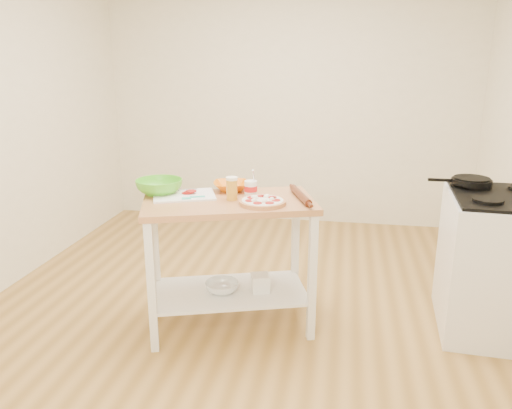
{
  "coord_description": "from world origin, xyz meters",
  "views": [
    {
      "loc": [
        0.63,
        -3.22,
        1.77
      ],
      "look_at": [
        0.08,
        -0.18,
        0.87
      ],
      "focal_mm": 35.0,
      "sensor_mm": 36.0,
      "label": 1
    }
  ],
  "objects_px": {
    "spatula": "(192,197)",
    "shelf_glass_bowl": "(222,287)",
    "pizza": "(262,201)",
    "cutting_board": "(184,195)",
    "rolling_pin": "(300,195)",
    "prep_island": "(229,237)",
    "shelf_bin": "(260,283)",
    "gas_stove": "(497,263)",
    "orange_bowl": "(231,186)",
    "yogurt_tub": "(251,188)",
    "skillet": "(470,181)",
    "green_bowl": "(159,187)",
    "beer_pint": "(232,188)",
    "knife": "(172,190)"
  },
  "relations": [
    {
      "from": "spatula",
      "to": "shelf_glass_bowl",
      "type": "relative_size",
      "value": 0.63
    },
    {
      "from": "pizza",
      "to": "cutting_board",
      "type": "bearing_deg",
      "value": 170.43
    },
    {
      "from": "rolling_pin",
      "to": "pizza",
      "type": "bearing_deg",
      "value": -144.35
    },
    {
      "from": "prep_island",
      "to": "shelf_bin",
      "type": "distance_m",
      "value": 0.39
    },
    {
      "from": "gas_stove",
      "to": "orange_bowl",
      "type": "distance_m",
      "value": 1.85
    },
    {
      "from": "yogurt_tub",
      "to": "shelf_bin",
      "type": "xyz_separation_m",
      "value": [
        0.08,
        -0.1,
        -0.63
      ]
    },
    {
      "from": "gas_stove",
      "to": "rolling_pin",
      "type": "bearing_deg",
      "value": -169.06
    },
    {
      "from": "skillet",
      "to": "spatula",
      "type": "relative_size",
      "value": 2.94
    },
    {
      "from": "skillet",
      "to": "spatula",
      "type": "distance_m",
      "value": 1.89
    },
    {
      "from": "gas_stove",
      "to": "shelf_bin",
      "type": "relative_size",
      "value": 9.45
    },
    {
      "from": "green_bowl",
      "to": "spatula",
      "type": "bearing_deg",
      "value": -22.07
    },
    {
      "from": "gas_stove",
      "to": "pizza",
      "type": "distance_m",
      "value": 1.62
    },
    {
      "from": "beer_pint",
      "to": "shelf_glass_bowl",
      "type": "height_order",
      "value": "beer_pint"
    },
    {
      "from": "cutting_board",
      "to": "shelf_glass_bowl",
      "type": "bearing_deg",
      "value": -37.43
    },
    {
      "from": "gas_stove",
      "to": "beer_pint",
      "type": "xyz_separation_m",
      "value": [
        -1.73,
        -0.27,
        0.5
      ]
    },
    {
      "from": "shelf_glass_bowl",
      "to": "shelf_bin",
      "type": "height_order",
      "value": "shelf_bin"
    },
    {
      "from": "green_bowl",
      "to": "shelf_glass_bowl",
      "type": "distance_m",
      "value": 0.8
    },
    {
      "from": "skillet",
      "to": "shelf_bin",
      "type": "distance_m",
      "value": 1.59
    },
    {
      "from": "cutting_board",
      "to": "knife",
      "type": "xyz_separation_m",
      "value": [
        -0.11,
        0.07,
        0.01
      ]
    },
    {
      "from": "pizza",
      "to": "beer_pint",
      "type": "bearing_deg",
      "value": 164.44
    },
    {
      "from": "yogurt_tub",
      "to": "rolling_pin",
      "type": "bearing_deg",
      "value": -2.23
    },
    {
      "from": "prep_island",
      "to": "orange_bowl",
      "type": "bearing_deg",
      "value": 99.25
    },
    {
      "from": "beer_pint",
      "to": "cutting_board",
      "type": "bearing_deg",
      "value": 174.27
    },
    {
      "from": "skillet",
      "to": "yogurt_tub",
      "type": "distance_m",
      "value": 1.5
    },
    {
      "from": "beer_pint",
      "to": "shelf_bin",
      "type": "xyz_separation_m",
      "value": [
        0.18,
        0.02,
        -0.66
      ]
    },
    {
      "from": "orange_bowl",
      "to": "shelf_bin",
      "type": "relative_size",
      "value": 2.1
    },
    {
      "from": "gas_stove",
      "to": "orange_bowl",
      "type": "relative_size",
      "value": 4.51
    },
    {
      "from": "pizza",
      "to": "rolling_pin",
      "type": "xyz_separation_m",
      "value": [
        0.22,
        0.16,
        0.01
      ]
    },
    {
      "from": "knife",
      "to": "skillet",
      "type": "bearing_deg",
      "value": -11.22
    },
    {
      "from": "spatula",
      "to": "pizza",
      "type": "bearing_deg",
      "value": -20.1
    },
    {
      "from": "pizza",
      "to": "prep_island",
      "type": "bearing_deg",
      "value": 167.68
    },
    {
      "from": "shelf_bin",
      "to": "knife",
      "type": "bearing_deg",
      "value": 172.1
    },
    {
      "from": "cutting_board",
      "to": "skillet",
      "type": "bearing_deg",
      "value": -7.8
    },
    {
      "from": "spatula",
      "to": "orange_bowl",
      "type": "xyz_separation_m",
      "value": [
        0.19,
        0.28,
        0.01
      ]
    },
    {
      "from": "orange_bowl",
      "to": "rolling_pin",
      "type": "bearing_deg",
      "value": -15.57
    },
    {
      "from": "cutting_board",
      "to": "spatula",
      "type": "height_order",
      "value": "cutting_board"
    },
    {
      "from": "beer_pint",
      "to": "yogurt_tub",
      "type": "bearing_deg",
      "value": 48.39
    },
    {
      "from": "skillet",
      "to": "yogurt_tub",
      "type": "relative_size",
      "value": 2.27
    },
    {
      "from": "gas_stove",
      "to": "orange_bowl",
      "type": "height_order",
      "value": "gas_stove"
    },
    {
      "from": "shelf_glass_bowl",
      "to": "shelf_bin",
      "type": "relative_size",
      "value": 1.93
    },
    {
      "from": "shelf_bin",
      "to": "gas_stove",
      "type": "bearing_deg",
      "value": 9.19
    },
    {
      "from": "prep_island",
      "to": "skillet",
      "type": "bearing_deg",
      "value": 17.42
    },
    {
      "from": "knife",
      "to": "green_bowl",
      "type": "xyz_separation_m",
      "value": [
        -0.07,
        -0.04,
        0.03
      ]
    },
    {
      "from": "orange_bowl",
      "to": "shelf_bin",
      "type": "height_order",
      "value": "orange_bowl"
    },
    {
      "from": "beer_pint",
      "to": "knife",
      "type": "bearing_deg",
      "value": 166.51
    },
    {
      "from": "skillet",
      "to": "shelf_glass_bowl",
      "type": "xyz_separation_m",
      "value": [
        -1.63,
        -0.53,
        -0.68
      ]
    },
    {
      "from": "knife",
      "to": "yogurt_tub",
      "type": "relative_size",
      "value": 1.38
    },
    {
      "from": "pizza",
      "to": "green_bowl",
      "type": "bearing_deg",
      "value": 170.55
    },
    {
      "from": "skillet",
      "to": "beer_pint",
      "type": "relative_size",
      "value": 2.76
    },
    {
      "from": "pizza",
      "to": "orange_bowl",
      "type": "height_order",
      "value": "orange_bowl"
    }
  ]
}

